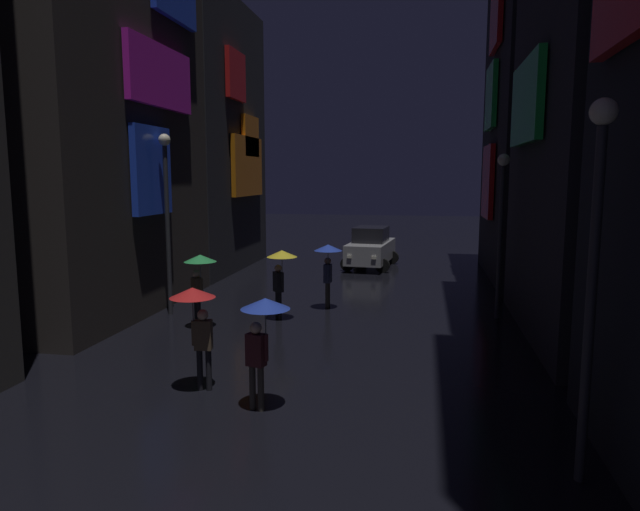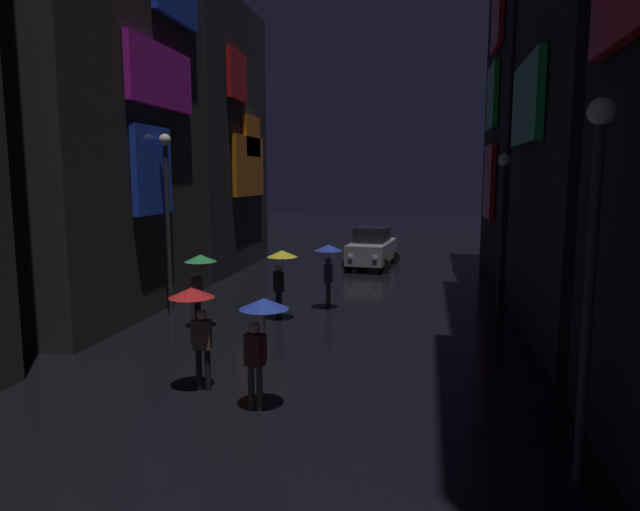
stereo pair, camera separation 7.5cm
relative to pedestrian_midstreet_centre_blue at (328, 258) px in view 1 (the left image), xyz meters
name	(u,v)px [view 1 (the left image)]	position (x,y,z in m)	size (l,w,h in m)	color
building_left_mid	(85,25)	(-7.21, -1.47, 7.15)	(4.25, 8.89, 17.63)	#2D2826
building_left_far	(199,138)	(-7.20, 7.15, 4.34)	(4.25, 8.12, 12.02)	#232328
building_right_far	(543,115)	(7.75, 7.43, 5.13)	(4.25, 8.70, 13.58)	black
pedestrian_midstreet_centre_blue	(328,258)	(0.00, 0.00, 0.00)	(0.90, 0.90, 2.12)	#38332D
pedestrian_near_crossing_green	(199,270)	(-3.16, -3.01, 0.00)	(0.90, 0.90, 2.12)	black
pedestrian_midstreet_left_yellow	(281,265)	(-1.14, -1.68, 0.00)	(0.90, 0.90, 2.12)	black
pedestrian_foreground_right_blue	(262,322)	(0.18, -8.22, 0.00)	(0.90, 0.90, 2.12)	#38332D
pedestrian_foreground_left_red	(196,310)	(-1.38, -7.51, 0.00)	(0.90, 0.90, 2.12)	black
car_distant	(371,248)	(0.58, 8.77, -0.74)	(2.54, 4.28, 1.92)	#99999E
streetlamp_left_far	(167,203)	(-4.73, -1.60, 1.80)	(0.36, 0.36, 5.55)	#2D2D33
streetlamp_right_near	(595,248)	(5.27, -9.77, 1.66)	(0.36, 0.36, 5.30)	#2D2D33
streetlamp_right_far	(501,215)	(5.27, -0.26, 1.47)	(0.36, 0.36, 4.94)	#2D2D33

